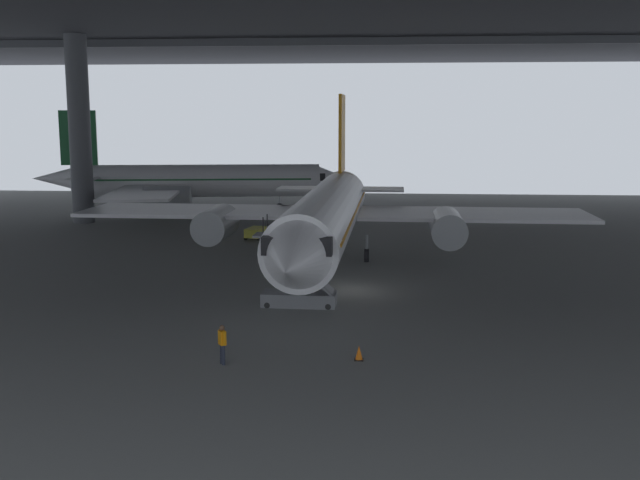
% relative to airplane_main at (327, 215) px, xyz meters
% --- Properties ---
extents(ground_plane, '(110.00, 110.00, 0.00)m').
position_rel_airplane_main_xyz_m(ground_plane, '(1.06, -6.48, -3.43)').
color(ground_plane, slate).
extents(hangar_structure, '(121.00, 99.00, 18.14)m').
position_rel_airplane_main_xyz_m(hangar_structure, '(0.94, 7.30, 14.06)').
color(hangar_structure, '#4C4F54').
rests_on(hangar_structure, ground_plane).
extents(airplane_main, '(34.82, 36.20, 11.36)m').
position_rel_airplane_main_xyz_m(airplane_main, '(0.00, 0.00, 0.00)').
color(airplane_main, white).
rests_on(airplane_main, ground_plane).
extents(boarding_stairs, '(4.21, 1.60, 4.64)m').
position_rel_airplane_main_xyz_m(boarding_stairs, '(-0.81, -10.04, -2.70)').
color(boarding_stairs, slate).
rests_on(boarding_stairs, ground_plane).
extents(crew_worker_near_nose, '(0.38, 0.48, 1.58)m').
position_rel_airplane_main_xyz_m(crew_worker_near_nose, '(-2.75, -19.50, -2.53)').
color(crew_worker_near_nose, '#232838').
rests_on(crew_worker_near_nose, ground_plane).
extents(crew_worker_by_stairs, '(0.55, 0.24, 1.75)m').
position_rel_airplane_main_xyz_m(crew_worker_by_stairs, '(-1.15, -7.78, -2.43)').
color(crew_worker_by_stairs, '#232838').
rests_on(crew_worker_by_stairs, ground_plane).
extents(airplane_distant, '(32.28, 31.45, 10.30)m').
position_rel_airplane_main_xyz_m(airplane_distant, '(-15.66, 27.07, -0.20)').
color(airplane_distant, white).
rests_on(airplane_distant, ground_plane).
extents(traffic_cone_orange, '(0.36, 0.36, 0.60)m').
position_rel_airplane_main_xyz_m(traffic_cone_orange, '(2.55, -18.58, -3.14)').
color(traffic_cone_orange, black).
rests_on(traffic_cone_orange, ground_plane).
extents(baggage_tug, '(1.66, 2.39, 0.90)m').
position_rel_airplane_main_xyz_m(baggage_tug, '(-6.49, 11.02, -2.91)').
color(baggage_tug, yellow).
rests_on(baggage_tug, ground_plane).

